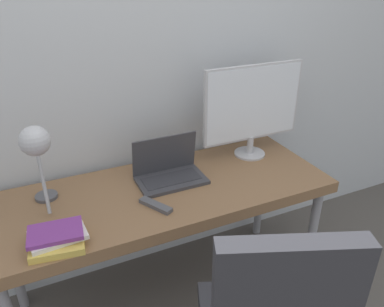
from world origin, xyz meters
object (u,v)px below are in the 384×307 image
at_px(monitor, 253,107).
at_px(book_stack, 57,238).
at_px(laptop, 169,171).
at_px(desk_lamp, 36,148).

relative_size(monitor, book_stack, 2.58).
bearing_deg(laptop, book_stack, -154.20).
relative_size(laptop, desk_lamp, 0.80).
height_order(laptop, book_stack, laptop).
relative_size(desk_lamp, book_stack, 1.85).
height_order(laptop, desk_lamp, desk_lamp).
distance_m(monitor, book_stack, 1.20).
bearing_deg(desk_lamp, book_stack, -87.88).
bearing_deg(book_stack, monitor, 17.59).
distance_m(laptop, desk_lamp, 0.66).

